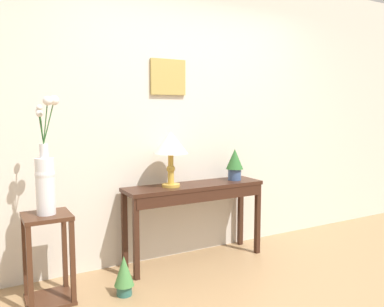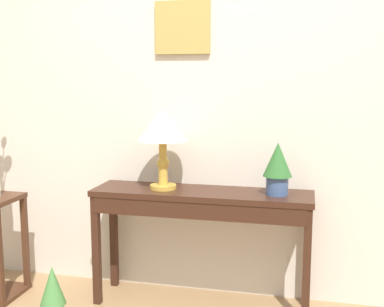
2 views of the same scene
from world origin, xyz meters
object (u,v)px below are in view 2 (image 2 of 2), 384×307
object	(u,v)px
console_table	(201,209)
potted_plant_floor	(53,290)
table_lamp	(163,129)
potted_plant_on_console	(278,166)

from	to	relation	value
console_table	potted_plant_floor	distance (m)	1.01
table_lamp	potted_plant_floor	xyz separation A→B (m)	(-0.58, -0.37, -0.94)
potted_plant_on_console	potted_plant_floor	xyz separation A→B (m)	(-1.28, -0.36, -0.74)
table_lamp	potted_plant_floor	world-z (taller)	table_lamp
console_table	potted_plant_on_console	world-z (taller)	potted_plant_on_console
table_lamp	potted_plant_floor	size ratio (longest dim) A/B	1.58
console_table	table_lamp	bearing A→B (deg)	174.66
console_table	potted_plant_floor	size ratio (longest dim) A/B	4.26
potted_plant_on_console	potted_plant_floor	world-z (taller)	potted_plant_on_console
table_lamp	potted_plant_on_console	world-z (taller)	table_lamp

